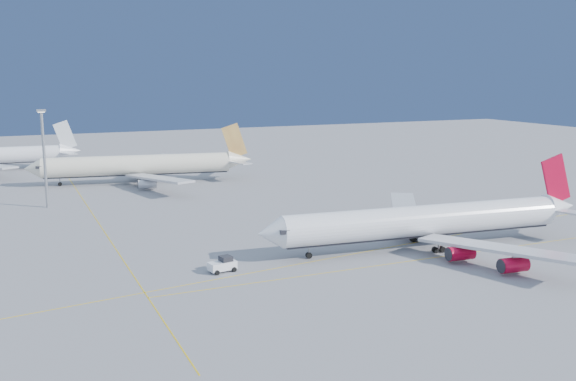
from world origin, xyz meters
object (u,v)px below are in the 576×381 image
object	(u,v)px
light_mast	(44,150)
airliner_virgin	(430,221)
airliner_etihad	(143,165)
pushback_tug	(223,264)

from	to	relation	value
light_mast	airliner_virgin	bearing A→B (deg)	-46.78
airliner_virgin	airliner_etihad	bearing A→B (deg)	115.55
airliner_etihad	pushback_tug	bearing A→B (deg)	-84.23
pushback_tug	airliner_virgin	bearing A→B (deg)	-11.54
airliner_virgin	light_mast	world-z (taller)	light_mast
pushback_tug	light_mast	bearing A→B (deg)	99.22
airliner_etihad	pushback_tug	xyz separation A→B (m)	(-5.51, -90.17, -3.96)
airliner_virgin	airliner_etihad	distance (m)	97.34
airliner_virgin	light_mast	distance (m)	90.39
airliner_etihad	pushback_tug	size ratio (longest dim) A/B	13.63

